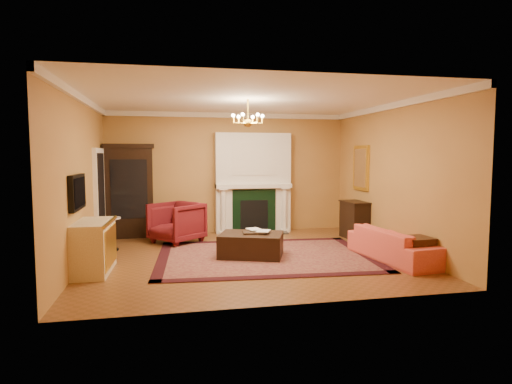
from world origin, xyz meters
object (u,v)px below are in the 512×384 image
object	(u,v)px
end_table	(417,253)
coral_sofa	(395,239)
wingback_armchair	(177,220)
china_cabinet	(130,193)
pedestal_table	(111,231)
console_table	(355,221)
leather_ottoman	(251,245)
commode	(93,247)

from	to	relation	value
end_table	coral_sofa	bearing A→B (deg)	100.27
wingback_armchair	coral_sofa	size ratio (longest dim) A/B	0.49
china_cabinet	pedestal_table	bearing A→B (deg)	-101.96
console_table	wingback_armchair	bearing A→B (deg)	171.80
console_table	leather_ottoman	size ratio (longest dim) A/B	0.72
pedestal_table	leather_ottoman	distance (m)	2.92
pedestal_table	coral_sofa	world-z (taller)	coral_sofa
china_cabinet	leather_ottoman	size ratio (longest dim) A/B	1.80
leather_ottoman	console_table	bearing A→B (deg)	45.04
wingback_armchair	coral_sofa	xyz separation A→B (m)	(3.95, -2.46, -0.10)
coral_sofa	china_cabinet	bearing A→B (deg)	49.28
pedestal_table	end_table	distance (m)	5.91
commode	china_cabinet	bearing A→B (deg)	85.81
commode	leather_ottoman	distance (m)	2.85
china_cabinet	coral_sofa	size ratio (longest dim) A/B	1.04
china_cabinet	coral_sofa	world-z (taller)	china_cabinet
china_cabinet	console_table	distance (m)	5.35
wingback_armchair	commode	distance (m)	2.63
wingback_armchair	leather_ottoman	world-z (taller)	wingback_armchair
wingback_armchair	console_table	size ratio (longest dim) A/B	1.18
wingback_armchair	pedestal_table	size ratio (longest dim) A/B	1.45
commode	coral_sofa	bearing A→B (deg)	-0.44
wingback_armchair	leather_ottoman	xyz separation A→B (m)	(1.38, -1.66, -0.26)
china_cabinet	console_table	size ratio (longest dim) A/B	2.51
china_cabinet	wingback_armchair	distance (m)	1.49
china_cabinet	console_table	bearing A→B (deg)	-15.11
end_table	pedestal_table	bearing A→B (deg)	155.41
wingback_armchair	console_table	distance (m)	4.12
wingback_armchair	commode	bearing A→B (deg)	-72.60
console_table	leather_ottoman	world-z (taller)	console_table
coral_sofa	console_table	distance (m)	2.11
pedestal_table	console_table	size ratio (longest dim) A/B	0.81
end_table	console_table	size ratio (longest dim) A/B	0.61
wingback_armchair	china_cabinet	bearing A→B (deg)	-169.80
coral_sofa	console_table	xyz separation A→B (m)	(0.16, 2.10, 0.02)
end_table	china_cabinet	bearing A→B (deg)	142.69
coral_sofa	leather_ottoman	xyz separation A→B (m)	(-2.56, 0.79, -0.16)
pedestal_table	china_cabinet	bearing A→B (deg)	79.76
pedestal_table	end_table	xyz separation A→B (m)	(5.37, -2.46, -0.14)
console_table	coral_sofa	bearing A→B (deg)	-97.64
coral_sofa	console_table	size ratio (longest dim) A/B	2.41
console_table	commode	bearing A→B (deg)	-164.51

